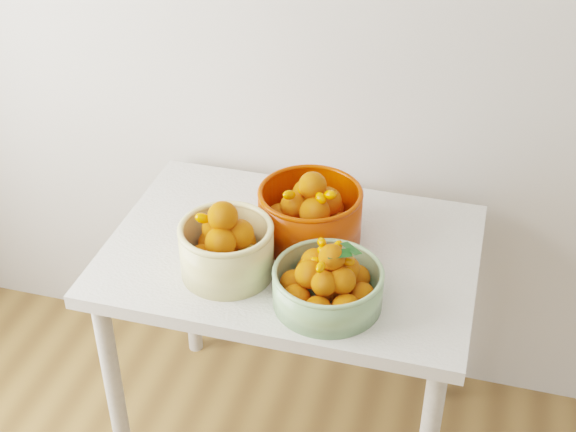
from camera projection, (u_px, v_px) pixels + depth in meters
name	position (u px, v px, depth m)	size (l,w,h in m)	color
table	(292.00, 276.00, 2.24)	(1.00, 0.70, 0.75)	silver
bowl_cream	(226.00, 247.00, 2.05)	(0.26, 0.26, 0.21)	#DDCC87
bowl_green	(328.00, 283.00, 1.96)	(0.33, 0.33, 0.18)	#86AF78
bowl_orange	(310.00, 213.00, 2.18)	(0.30, 0.30, 0.20)	#BF2700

